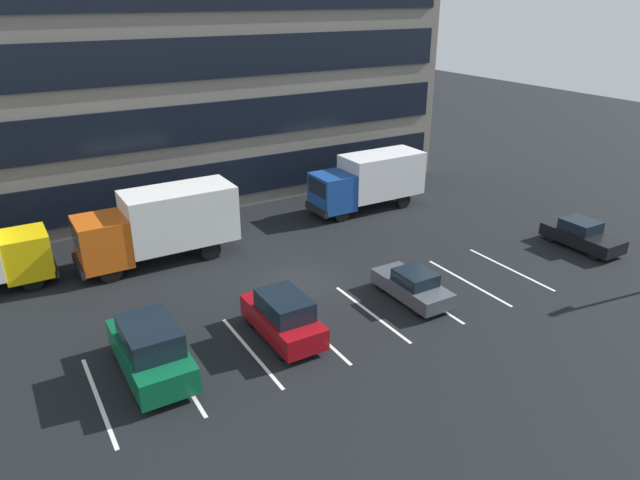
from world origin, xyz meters
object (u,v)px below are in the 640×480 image
object	(u,v)px
box_truck_blue	(369,179)
sedan_charcoal	(412,286)
suv_forest	(151,349)
suv_maroon	(283,317)
box_truck_orange	(161,223)
sedan_black	(582,235)

from	to	relation	value
box_truck_blue	sedan_charcoal	distance (m)	11.88
suv_forest	suv_maroon	distance (m)	5.14
box_truck_blue	sedan_charcoal	bearing A→B (deg)	-115.76
box_truck_orange	sedan_charcoal	bearing A→B (deg)	-49.52
box_truck_blue	suv_forest	world-z (taller)	box_truck_blue
box_truck_orange	suv_forest	distance (m)	9.85
suv_maroon	suv_forest	bearing A→B (deg)	177.51
box_truck_orange	suv_forest	bearing A→B (deg)	-109.24
suv_maroon	box_truck_blue	bearing A→B (deg)	42.37
sedan_black	suv_forest	size ratio (longest dim) A/B	0.88
sedan_charcoal	suv_maroon	size ratio (longest dim) A/B	0.94
sedan_charcoal	suv_forest	bearing A→B (deg)	178.01
box_truck_blue	sedan_black	distance (m)	12.51
suv_forest	box_truck_blue	bearing A→B (deg)	31.66
sedan_black	sedan_charcoal	size ratio (longest dim) A/B	1.05
suv_maroon	box_truck_orange	bearing A→B (deg)	101.36
box_truck_orange	sedan_black	xyz separation A→B (m)	(19.63, -9.77, -1.35)
sedan_black	sedan_charcoal	xyz separation A→B (m)	(-11.39, 0.12, -0.04)
box_truck_orange	suv_maroon	bearing A→B (deg)	-78.64
sedan_charcoal	suv_maroon	xyz separation A→B (m)	(-6.33, 0.18, 0.25)
box_truck_blue	sedan_black	size ratio (longest dim) A/B	1.78
box_truck_blue	suv_forest	size ratio (longest dim) A/B	1.56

